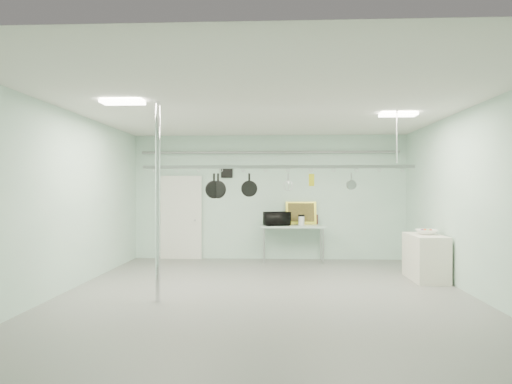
{
  "coord_description": "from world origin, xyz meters",
  "views": [
    {
      "loc": [
        0.2,
        -7.79,
        1.8
      ],
      "look_at": [
        -0.2,
        1.0,
        1.75
      ],
      "focal_mm": 32.0,
      "sensor_mm": 36.0,
      "label": 1
    }
  ],
  "objects_px": {
    "chrome_pole": "(158,202)",
    "microwave": "(277,219)",
    "skillet_right": "(249,185)",
    "skillet_left": "(214,185)",
    "fruit_bowl": "(426,232)",
    "pot_rack": "(277,165)",
    "coffee_canister": "(301,221)",
    "side_cabinet": "(425,257)",
    "skillet_mid": "(218,185)",
    "prep_table": "(293,228)"
  },
  "relations": [
    {
      "from": "chrome_pole",
      "to": "fruit_bowl",
      "type": "xyz_separation_m",
      "value": [
        4.87,
        2.01,
        -0.65
      ]
    },
    {
      "from": "prep_table",
      "to": "pot_rack",
      "type": "bearing_deg",
      "value": -96.91
    },
    {
      "from": "skillet_right",
      "to": "fruit_bowl",
      "type": "bearing_deg",
      "value": 15.21
    },
    {
      "from": "chrome_pole",
      "to": "pot_rack",
      "type": "relative_size",
      "value": 0.67
    },
    {
      "from": "pot_rack",
      "to": "microwave",
      "type": "height_order",
      "value": "pot_rack"
    },
    {
      "from": "pot_rack",
      "to": "skillet_right",
      "type": "distance_m",
      "value": 0.6
    },
    {
      "from": "chrome_pole",
      "to": "skillet_left",
      "type": "xyz_separation_m",
      "value": [
        0.78,
        0.9,
        0.27
      ]
    },
    {
      "from": "chrome_pole",
      "to": "microwave",
      "type": "bearing_deg",
      "value": 65.14
    },
    {
      "from": "prep_table",
      "to": "fruit_bowl",
      "type": "xyz_separation_m",
      "value": [
        2.57,
        -2.19,
        0.12
      ]
    },
    {
      "from": "pot_rack",
      "to": "side_cabinet",
      "type": "bearing_deg",
      "value": 20.45
    },
    {
      "from": "skillet_mid",
      "to": "prep_table",
      "type": "bearing_deg",
      "value": 87.58
    },
    {
      "from": "microwave",
      "to": "skillet_mid",
      "type": "bearing_deg",
      "value": 55.14
    },
    {
      "from": "side_cabinet",
      "to": "coffee_canister",
      "type": "bearing_deg",
      "value": 137.37
    },
    {
      "from": "coffee_canister",
      "to": "skillet_left",
      "type": "relative_size",
      "value": 0.54
    },
    {
      "from": "prep_table",
      "to": "microwave",
      "type": "distance_m",
      "value": 0.48
    },
    {
      "from": "prep_table",
      "to": "coffee_canister",
      "type": "bearing_deg",
      "value": -11.43
    },
    {
      "from": "side_cabinet",
      "to": "skillet_left",
      "type": "relative_size",
      "value": 2.84
    },
    {
      "from": "pot_rack",
      "to": "coffee_canister",
      "type": "height_order",
      "value": "pot_rack"
    },
    {
      "from": "prep_table",
      "to": "microwave",
      "type": "bearing_deg",
      "value": -165.68
    },
    {
      "from": "prep_table",
      "to": "skillet_mid",
      "type": "height_order",
      "value": "skillet_mid"
    },
    {
      "from": "microwave",
      "to": "side_cabinet",
      "type": "bearing_deg",
      "value": 127.91
    },
    {
      "from": "skillet_left",
      "to": "fruit_bowl",
      "type": "bearing_deg",
      "value": -8.7
    },
    {
      "from": "fruit_bowl",
      "to": "skillet_mid",
      "type": "distance_m",
      "value": 4.27
    },
    {
      "from": "side_cabinet",
      "to": "prep_table",
      "type": "bearing_deg",
      "value": 139.21
    },
    {
      "from": "prep_table",
      "to": "skillet_mid",
      "type": "distance_m",
      "value": 3.75
    },
    {
      "from": "pot_rack",
      "to": "coffee_canister",
      "type": "distance_m",
      "value": 3.53
    },
    {
      "from": "coffee_canister",
      "to": "skillet_left",
      "type": "height_order",
      "value": "skillet_left"
    },
    {
      "from": "pot_rack",
      "to": "skillet_mid",
      "type": "bearing_deg",
      "value": 180.0
    },
    {
      "from": "chrome_pole",
      "to": "skillet_right",
      "type": "relative_size",
      "value": 7.95
    },
    {
      "from": "microwave",
      "to": "fruit_bowl",
      "type": "relative_size",
      "value": 1.46
    },
    {
      "from": "microwave",
      "to": "coffee_canister",
      "type": "relative_size",
      "value": 2.69
    },
    {
      "from": "microwave",
      "to": "skillet_mid",
      "type": "relative_size",
      "value": 1.41
    },
    {
      "from": "chrome_pole",
      "to": "skillet_mid",
      "type": "xyz_separation_m",
      "value": [
        0.85,
        0.9,
        0.27
      ]
    },
    {
      "from": "fruit_bowl",
      "to": "skillet_mid",
      "type": "height_order",
      "value": "skillet_mid"
    },
    {
      "from": "prep_table",
      "to": "side_cabinet",
      "type": "distance_m",
      "value": 3.39
    },
    {
      "from": "side_cabinet",
      "to": "skillet_right",
      "type": "distance_m",
      "value": 3.89
    },
    {
      "from": "skillet_right",
      "to": "skillet_left",
      "type": "bearing_deg",
      "value": 177.4
    },
    {
      "from": "chrome_pole",
      "to": "microwave",
      "type": "height_order",
      "value": "chrome_pole"
    },
    {
      "from": "skillet_left",
      "to": "skillet_right",
      "type": "bearing_deg",
      "value": -23.9
    },
    {
      "from": "microwave",
      "to": "skillet_left",
      "type": "height_order",
      "value": "skillet_left"
    },
    {
      "from": "pot_rack",
      "to": "skillet_mid",
      "type": "relative_size",
      "value": 11.12
    },
    {
      "from": "pot_rack",
      "to": "chrome_pole",
      "type": "bearing_deg",
      "value": -154.65
    },
    {
      "from": "side_cabinet",
      "to": "pot_rack",
      "type": "bearing_deg",
      "value": -159.55
    },
    {
      "from": "pot_rack",
      "to": "skillet_mid",
      "type": "xyz_separation_m",
      "value": [
        -1.05,
        0.0,
        -0.36
      ]
    },
    {
      "from": "skillet_mid",
      "to": "skillet_left",
      "type": "bearing_deg",
      "value": -158.68
    },
    {
      "from": "skillet_left",
      "to": "skillet_mid",
      "type": "bearing_deg",
      "value": -23.9
    },
    {
      "from": "skillet_left",
      "to": "skillet_right",
      "type": "relative_size",
      "value": 1.05
    },
    {
      "from": "coffee_canister",
      "to": "skillet_right",
      "type": "height_order",
      "value": "skillet_right"
    },
    {
      "from": "fruit_bowl",
      "to": "skillet_right",
      "type": "bearing_deg",
      "value": -162.19
    },
    {
      "from": "coffee_canister",
      "to": "fruit_bowl",
      "type": "relative_size",
      "value": 0.54
    }
  ]
}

